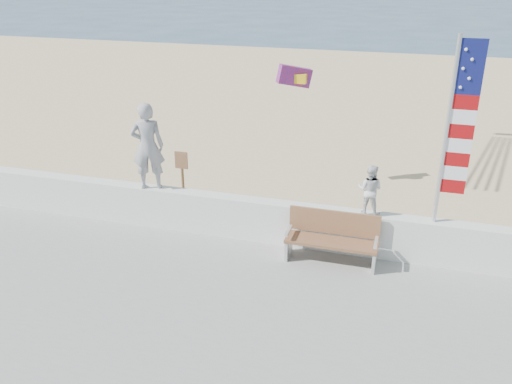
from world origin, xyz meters
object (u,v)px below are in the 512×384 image
adult (148,146)px  bench (332,237)px  child (370,190)px  flag (455,126)px

adult → bench: adult is taller
child → bench: child is taller
bench → child: bearing=36.6°
child → bench: size_ratio=0.57×
child → adult: bearing=9.3°
bench → adult: bearing=173.7°
adult → child: bearing=157.9°
adult → bench: (4.11, -0.45, -1.34)m
child → flag: (1.38, -0.00, 1.40)m
adult → bench: size_ratio=1.06×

